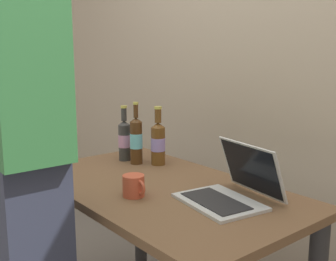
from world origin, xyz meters
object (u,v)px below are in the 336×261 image
(laptop, at_px, (232,188))
(beer_bottle_green, at_px, (136,140))
(beer_bottle_dark, at_px, (158,142))
(coffee_mug, at_px, (134,186))
(person_figure, at_px, (21,179))
(beer_bottle_amber, at_px, (124,139))

(laptop, distance_m, beer_bottle_green, 0.68)
(beer_bottle_dark, distance_m, coffee_mug, 0.49)
(coffee_mug, bearing_deg, person_figure, -98.86)
(laptop, height_order, coffee_mug, laptop)
(person_figure, bearing_deg, laptop, 63.18)
(beer_bottle_dark, bearing_deg, beer_bottle_green, -138.10)
(person_figure, bearing_deg, beer_bottle_dark, 107.48)
(beer_bottle_amber, relative_size, beer_bottle_dark, 0.98)
(beer_bottle_dark, height_order, coffee_mug, beer_bottle_dark)
(laptop, height_order, beer_bottle_green, beer_bottle_green)
(beer_bottle_dark, bearing_deg, person_figure, -72.52)
(coffee_mug, bearing_deg, beer_bottle_amber, 150.34)
(person_figure, bearing_deg, coffee_mug, 81.14)
(laptop, bearing_deg, beer_bottle_dark, 170.17)
(beer_bottle_dark, height_order, person_figure, person_figure)
(beer_bottle_amber, height_order, person_figure, person_figure)
(beer_bottle_green, height_order, beer_bottle_dark, beer_bottle_green)
(person_figure, xyz_separation_m, coffee_mug, (0.07, 0.42, -0.10))
(beer_bottle_amber, relative_size, coffee_mug, 2.43)
(beer_bottle_amber, height_order, coffee_mug, beer_bottle_amber)
(beer_bottle_amber, bearing_deg, person_figure, -58.62)
(laptop, height_order, person_figure, person_figure)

